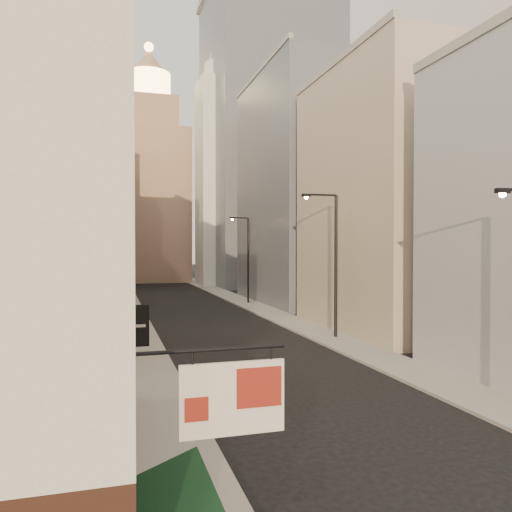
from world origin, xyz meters
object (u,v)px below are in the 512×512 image
at_px(clock_tower, 149,188).
at_px(streetlamp_far, 246,255).
at_px(streetlamp_mid, 332,256).
at_px(traffic_light_left, 134,279).
at_px(white_tower, 222,174).

height_order(clock_tower, streetlamp_far, clock_tower).
bearing_deg(streetlamp_mid, traffic_light_left, 127.83).
relative_size(streetlamp_far, traffic_light_left, 1.94).
xyz_separation_m(clock_tower, streetlamp_mid, (7.61, -64.45, -11.88)).
height_order(streetlamp_mid, streetlamp_far, streetlamp_mid).
height_order(white_tower, streetlamp_mid, white_tower).
bearing_deg(streetlamp_mid, streetlamp_far, 90.90).
bearing_deg(traffic_light_left, clock_tower, -73.70).
distance_m(streetlamp_far, traffic_light_left, 13.87).
relative_size(white_tower, streetlamp_mid, 4.12).
bearing_deg(white_tower, streetlamp_far, -97.14).
bearing_deg(streetlamp_mid, clock_tower, 97.24).
bearing_deg(white_tower, clock_tower, 128.16).
xyz_separation_m(white_tower, traffic_light_left, (-16.05, -33.85, -15.22)).
distance_m(white_tower, streetlamp_far, 31.33).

